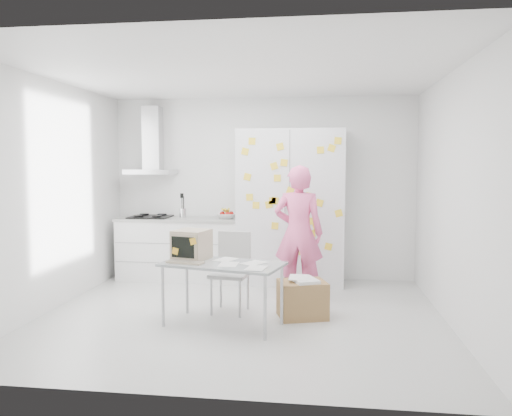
# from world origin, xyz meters

# --- Properties ---
(floor) EXTENTS (4.50, 4.00, 0.02)m
(floor) POSITION_xyz_m (0.00, 0.00, -0.01)
(floor) COLOR silver
(floor) RESTS_ON ground
(walls) EXTENTS (4.52, 4.01, 2.70)m
(walls) POSITION_xyz_m (0.00, 0.72, 1.35)
(walls) COLOR white
(walls) RESTS_ON ground
(ceiling) EXTENTS (4.50, 4.00, 0.02)m
(ceiling) POSITION_xyz_m (0.00, 0.00, 2.70)
(ceiling) COLOR white
(ceiling) RESTS_ON walls
(counter_run) EXTENTS (1.84, 0.63, 1.28)m
(counter_run) POSITION_xyz_m (-1.20, 1.70, 0.47)
(counter_run) COLOR white
(counter_run) RESTS_ON ground
(range_hood) EXTENTS (0.70, 0.48, 1.01)m
(range_hood) POSITION_xyz_m (-1.65, 1.84, 1.96)
(range_hood) COLOR silver
(range_hood) RESTS_ON walls
(tall_cabinet) EXTENTS (1.50, 0.68, 2.20)m
(tall_cabinet) POSITION_xyz_m (0.45, 1.67, 1.10)
(tall_cabinet) COLOR silver
(tall_cabinet) RESTS_ON ground
(person) EXTENTS (0.65, 0.46, 1.70)m
(person) POSITION_xyz_m (0.60, 0.78, 0.85)
(person) COLOR pink
(person) RESTS_ON ground
(desk) EXTENTS (1.37, 0.91, 1.00)m
(desk) POSITION_xyz_m (-0.38, -0.26, 0.76)
(desk) COLOR #90969A
(desk) RESTS_ON ground
(chair) EXTENTS (0.46, 0.46, 0.92)m
(chair) POSITION_xyz_m (-0.15, 0.20, 0.52)
(chair) COLOR #AAAAA8
(chair) RESTS_ON ground
(cardboard_box) EXTENTS (0.61, 0.54, 0.45)m
(cardboard_box) POSITION_xyz_m (0.68, 0.04, 0.21)
(cardboard_box) COLOR olive
(cardboard_box) RESTS_ON ground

